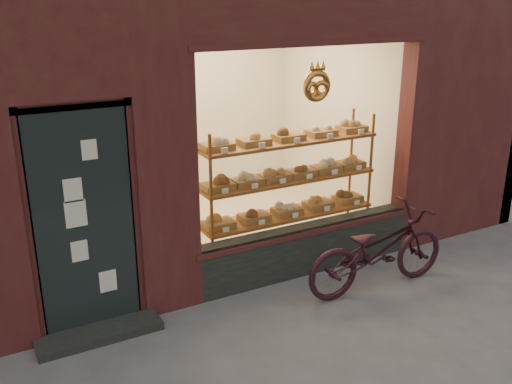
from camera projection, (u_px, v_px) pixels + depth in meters
display_shelf at (288, 188)px, 6.71m from camera, size 2.20×0.45×1.70m
bicycle at (378, 250)px, 6.11m from camera, size 1.75×0.66×0.91m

